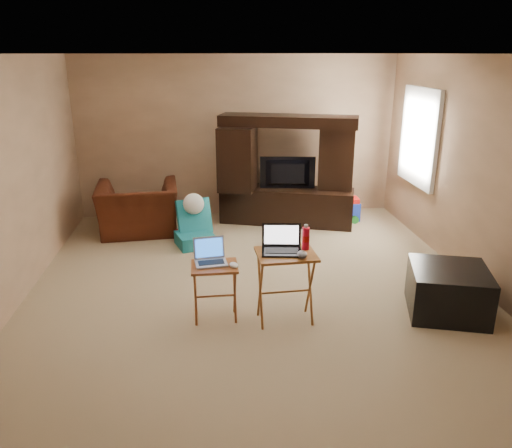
{
  "coord_description": "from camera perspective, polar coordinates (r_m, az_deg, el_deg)",
  "views": [
    {
      "loc": [
        -0.5,
        -5.14,
        2.51
      ],
      "look_at": [
        0.0,
        -0.2,
        0.8
      ],
      "focal_mm": 35.0,
      "sensor_mm": 36.0,
      "label": 1
    }
  ],
  "objects": [
    {
      "name": "window_frame",
      "position": [
        7.4,
        18.13,
        9.43
      ],
      "size": [
        0.06,
        1.14,
        1.34
      ],
      "primitive_type": "cube",
      "color": "white",
      "rests_on": "ground"
    },
    {
      "name": "recliner",
      "position": [
        7.44,
        -13.3,
        1.7
      ],
      "size": [
        1.2,
        1.08,
        0.73
      ],
      "primitive_type": "imported",
      "rotation": [
        0.0,
        0.0,
        3.23
      ],
      "color": "#491E0F",
      "rests_on": "floor"
    },
    {
      "name": "ceiling",
      "position": [
        5.17,
        -0.24,
        18.89
      ],
      "size": [
        5.5,
        5.5,
        0.0
      ],
      "primitive_type": "plane",
      "rotation": [
        3.14,
        0.0,
        0.0
      ],
      "color": "silver",
      "rests_on": "ground"
    },
    {
      "name": "water_bottle",
      "position": [
        4.79,
        5.7,
        -1.64
      ],
      "size": [
        0.07,
        0.07,
        0.22
      ],
      "primitive_type": "cylinder",
      "color": "red",
      "rests_on": "tray_table_right"
    },
    {
      "name": "tray_table_left",
      "position": [
        4.94,
        -4.69,
        -7.8
      ],
      "size": [
        0.45,
        0.36,
        0.58
      ],
      "primitive_type": "cube",
      "rotation": [
        0.0,
        0.0,
        0.01
      ],
      "color": "#9D5326",
      "rests_on": "floor"
    },
    {
      "name": "television",
      "position": [
        7.54,
        3.64,
        5.76
      ],
      "size": [
        0.84,
        0.21,
        0.48
      ],
      "primitive_type": "imported",
      "rotation": [
        0.0,
        0.0,
        3.02
      ],
      "color": "black",
      "rests_on": "entertainment_center"
    },
    {
      "name": "tray_table_right",
      "position": [
        4.87,
        3.38,
        -7.24
      ],
      "size": [
        0.58,
        0.47,
        0.72
      ],
      "primitive_type": "cube",
      "rotation": [
        0.0,
        0.0,
        0.06
      ],
      "color": "#945D23",
      "rests_on": "floor"
    },
    {
      "name": "wall_right",
      "position": [
        6.08,
        24.04,
        5.39
      ],
      "size": [
        0.0,
        5.5,
        5.5
      ],
      "primitive_type": "plane",
      "rotation": [
        1.57,
        0.0,
        -1.57
      ],
      "color": "tan",
      "rests_on": "ground"
    },
    {
      "name": "entertainment_center",
      "position": [
        7.57,
        3.6,
        6.09
      ],
      "size": [
        2.08,
        1.07,
        1.65
      ],
      "primitive_type": "cube",
      "rotation": [
        0.0,
        0.0,
        -0.3
      ],
      "color": "black",
      "rests_on": "floor"
    },
    {
      "name": "ottoman",
      "position": [
        5.42,
        21.09,
        -7.15
      ],
      "size": [
        0.92,
        0.92,
        0.48
      ],
      "primitive_type": "cube",
      "rotation": [
        0.0,
        0.0,
        -0.28
      ],
      "color": "black",
      "rests_on": "floor"
    },
    {
      "name": "mouse_left",
      "position": [
        4.75,
        -2.54,
        -4.72
      ],
      "size": [
        0.11,
        0.14,
        0.05
      ],
      "primitive_type": "ellipsoid",
      "rotation": [
        0.0,
        0.0,
        0.39
      ],
      "color": "white",
      "rests_on": "tray_table_left"
    },
    {
      "name": "wall_left",
      "position": [
        5.66,
        -26.38,
        4.14
      ],
      "size": [
        0.0,
        5.5,
        5.5
      ],
      "primitive_type": "plane",
      "rotation": [
        1.57,
        0.0,
        1.57
      ],
      "color": "tan",
      "rests_on": "ground"
    },
    {
      "name": "push_toy",
      "position": [
        7.92,
        9.7,
        1.84
      ],
      "size": [
        0.58,
        0.42,
        0.42
      ],
      "primitive_type": null,
      "rotation": [
        0.0,
        0.0,
        -0.04
      ],
      "color": "blue",
      "rests_on": "floor"
    },
    {
      "name": "plush_toy",
      "position": [
        7.11,
        -8.07,
        -0.33
      ],
      "size": [
        0.33,
        0.27,
        0.36
      ],
      "primitive_type": null,
      "color": "red",
      "rests_on": "floor"
    },
    {
      "name": "wall_back",
      "position": [
        8.01,
        -2.16,
        9.91
      ],
      "size": [
        5.0,
        0.0,
        5.0
      ],
      "primitive_type": "plane",
      "rotation": [
        1.57,
        0.0,
        0.0
      ],
      "color": "tan",
      "rests_on": "ground"
    },
    {
      "name": "wall_front",
      "position": [
        2.75,
        5.41,
        -8.33
      ],
      "size": [
        5.0,
        0.0,
        5.0
      ],
      "primitive_type": "plane",
      "rotation": [
        -1.57,
        0.0,
        0.0
      ],
      "color": "tan",
      "rests_on": "ground"
    },
    {
      "name": "floor",
      "position": [
        5.74,
        -0.2,
        -6.92
      ],
      "size": [
        5.5,
        5.5,
        0.0
      ],
      "primitive_type": "plane",
      "color": "tan",
      "rests_on": "ground"
    },
    {
      "name": "window_pane",
      "position": [
        7.41,
        18.27,
        9.43
      ],
      "size": [
        0.0,
        1.2,
        1.2
      ],
      "primitive_type": "plane",
      "rotation": [
        1.57,
        0.0,
        -1.57
      ],
      "color": "white",
      "rests_on": "ground"
    },
    {
      "name": "laptop_right",
      "position": [
        4.69,
        2.97,
        -1.9
      ],
      "size": [
        0.41,
        0.35,
        0.24
      ],
      "primitive_type": "cube",
      "rotation": [
        0.0,
        0.0,
        -0.12
      ],
      "color": "black",
      "rests_on": "tray_table_right"
    },
    {
      "name": "child_rocker",
      "position": [
        6.81,
        -7.08,
        -0.01
      ],
      "size": [
        0.61,
        0.65,
        0.62
      ],
      "primitive_type": null,
      "rotation": [
        0.0,
        0.0,
        0.31
      ],
      "color": "#177582",
      "rests_on": "floor"
    },
    {
      "name": "laptop_left",
      "position": [
        4.8,
        -5.19,
        -3.28
      ],
      "size": [
        0.33,
        0.29,
        0.24
      ],
      "primitive_type": "cube",
      "rotation": [
        0.0,
        0.0,
        0.13
      ],
      "color": "#A5A5A9",
      "rests_on": "tray_table_left"
    },
    {
      "name": "mouse_right",
      "position": [
        4.62,
        5.3,
        -3.48
      ],
      "size": [
        0.11,
        0.16,
        0.06
      ],
      "primitive_type": "ellipsoid",
      "rotation": [
        0.0,
        0.0,
        -0.12
      ],
      "color": "#404045",
      "rests_on": "tray_table_right"
    }
  ]
}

